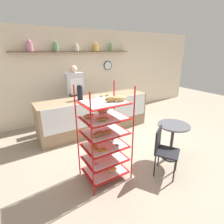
# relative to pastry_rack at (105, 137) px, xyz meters

# --- Properties ---
(ground_plane) EXTENTS (14.00, 14.00, 0.00)m
(ground_plane) POSITION_rel_pastry_rack_xyz_m (0.70, 0.45, -0.78)
(ground_plane) COLOR gray
(back_wall) EXTENTS (10.00, 0.30, 2.70)m
(back_wall) POSITION_rel_pastry_rack_xyz_m (0.70, 3.01, 0.59)
(back_wall) COLOR beige
(back_wall) RESTS_ON ground_plane
(display_counter) EXTENTS (2.96, 0.72, 0.94)m
(display_counter) POSITION_rel_pastry_rack_xyz_m (0.70, 1.77, -0.31)
(display_counter) COLOR #937A5B
(display_counter) RESTS_ON ground_plane
(pastry_rack) EXTENTS (0.74, 0.58, 1.62)m
(pastry_rack) POSITION_rel_pastry_rack_xyz_m (0.00, 0.00, 0.00)
(pastry_rack) COLOR #B71414
(pastry_rack) RESTS_ON ground_plane
(person_worker) EXTENTS (0.48, 0.23, 1.72)m
(person_worker) POSITION_rel_pastry_rack_xyz_m (0.41, 2.38, 0.16)
(person_worker) COLOR #282833
(person_worker) RESTS_ON ground_plane
(cafe_table) EXTENTS (0.61, 0.61, 0.74)m
(cafe_table) POSITION_rel_pastry_rack_xyz_m (1.42, -0.21, -0.23)
(cafe_table) COLOR #262628
(cafe_table) RESTS_ON ground_plane
(cafe_chair) EXTENTS (0.52, 0.52, 0.86)m
(cafe_chair) POSITION_rel_pastry_rack_xyz_m (0.90, -0.43, -0.25)
(cafe_chair) COLOR black
(cafe_chair) RESTS_ON ground_plane
(coffee_carafe) EXTENTS (0.13, 0.13, 0.38)m
(coffee_carafe) POSITION_rel_pastry_rack_xyz_m (0.30, 1.75, 0.34)
(coffee_carafe) COLOR black
(coffee_carafe) RESTS_ON display_counter
(donut_tray_counter) EXTENTS (0.42, 0.29, 0.05)m
(donut_tray_counter) POSITION_rel_pastry_rack_xyz_m (0.96, 1.74, 0.18)
(donut_tray_counter) COLOR silver
(donut_tray_counter) RESTS_ON display_counter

